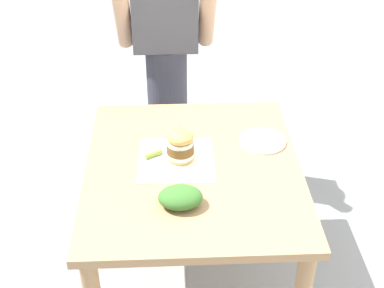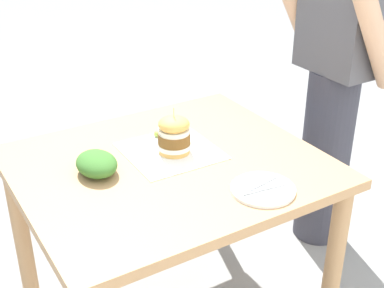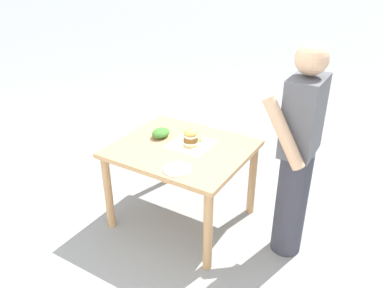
% 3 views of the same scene
% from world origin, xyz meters
% --- Properties ---
extents(patio_table, '(0.95, 1.10, 0.74)m').
position_xyz_m(patio_table, '(0.00, 0.00, 0.63)').
color(patio_table, tan).
rests_on(patio_table, ground).
extents(serving_paper, '(0.34, 0.34, 0.00)m').
position_xyz_m(serving_paper, '(-0.07, 0.05, 0.75)').
color(serving_paper, white).
rests_on(serving_paper, patio_table).
extents(sandwich, '(0.13, 0.13, 0.19)m').
position_xyz_m(sandwich, '(-0.05, 0.05, 0.82)').
color(sandwich, gold).
rests_on(sandwich, serving_paper).
extents(pickle_spear, '(0.08, 0.06, 0.02)m').
position_xyz_m(pickle_spear, '(-0.18, 0.08, 0.76)').
color(pickle_spear, '#8EA83D').
rests_on(pickle_spear, serving_paper).
extents(side_plate_with_forks, '(0.22, 0.22, 0.02)m').
position_xyz_m(side_plate_with_forks, '(0.34, 0.18, 0.75)').
color(side_plate_with_forks, white).
rests_on(side_plate_with_forks, patio_table).
extents(side_salad, '(0.18, 0.14, 0.08)m').
position_xyz_m(side_salad, '(-0.06, -0.26, 0.78)').
color(side_salad, '#386B28').
rests_on(side_salad, patio_table).
extents(diner_across_table, '(0.55, 0.35, 1.69)m').
position_xyz_m(diner_across_table, '(-0.11, 0.93, 0.88)').
color(diner_across_table, '#33333D').
rests_on(diner_across_table, ground).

